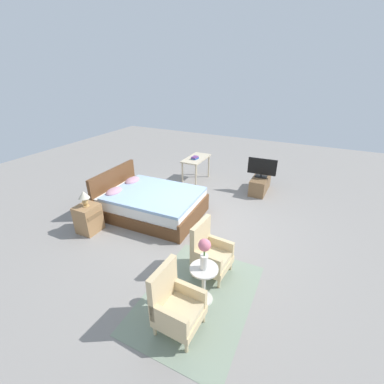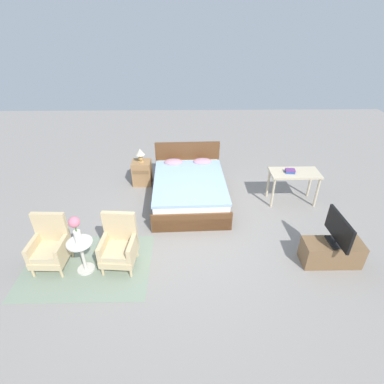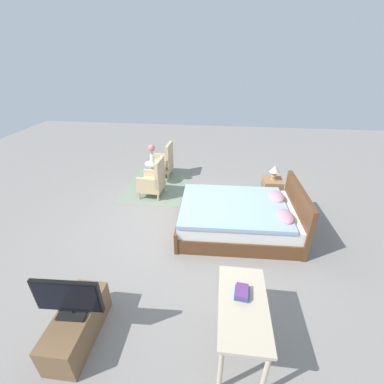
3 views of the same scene
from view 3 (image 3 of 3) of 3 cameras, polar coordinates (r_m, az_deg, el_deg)
The scene contains 13 objects.
ground_plane at distance 5.07m, azimuth -2.69°, elevation -8.16°, with size 16.00×16.00×0.00m, color gray.
floor_rug at distance 6.74m, azimuth -7.65°, elevation 1.71°, with size 2.10×1.50×0.01m.
bed at distance 4.93m, azimuth 10.54°, elevation -5.59°, with size 1.62×2.23×0.96m.
armchair_by_window_left at distance 7.06m, azimuth -6.33°, elevation 6.47°, with size 0.56×0.56×0.92m.
armchair_by_window_right at distance 6.07m, azimuth -8.57°, elevation 2.46°, with size 0.58×0.58×0.92m.
side_table at distance 6.60m, azimuth -8.59°, elevation 4.60°, with size 0.40×0.40×0.60m.
flower_vase at distance 6.41m, azimuth -8.92°, elevation 8.80°, with size 0.17×0.17×0.48m.
nightstand at distance 6.01m, azimuth 17.18°, elevation 0.17°, with size 0.44×0.41×0.59m.
table_lamp at distance 5.79m, azimuth 17.90°, elevation 4.58°, with size 0.22×0.22×0.33m.
tv_stand at distance 3.66m, azimuth -24.09°, elevation -25.42°, with size 0.96×0.40×0.42m.
tv_flatscreen at distance 3.30m, azimuth -25.85°, elevation -20.43°, with size 0.21×0.75×0.51m.
vanity_desk at distance 3.06m, azimuth 11.14°, elevation -24.46°, with size 1.04×0.52×0.73m.
book_stack at distance 3.02m, azimuth 11.04°, elevation -21.04°, with size 0.21×0.18×0.08m.
Camera 3 is at (3.99, 0.70, 3.04)m, focal length 24.00 mm.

